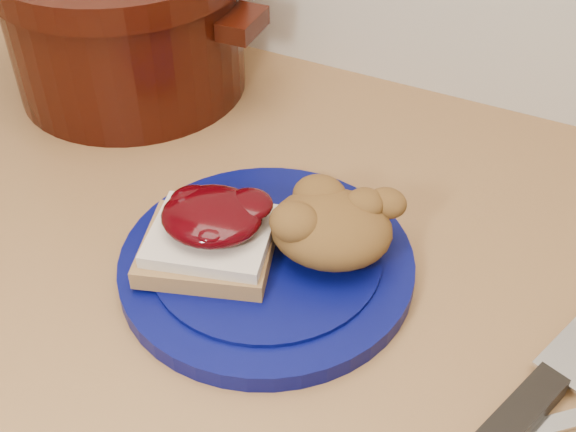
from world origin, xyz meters
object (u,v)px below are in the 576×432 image
at_px(pepper_grinder, 142,21).
at_px(chef_knife, 540,393).
at_px(butter_knife, 565,421).
at_px(plate, 267,264).
at_px(dutch_oven, 126,21).

bearing_deg(pepper_grinder, chef_knife, -26.98).
bearing_deg(chef_knife, butter_knife, -99.08).
bearing_deg(pepper_grinder, plate, -39.56).
xyz_separation_m(chef_knife, pepper_grinder, (-0.52, 0.26, 0.05)).
height_order(plate, chef_knife, chef_knife).
height_order(chef_knife, dutch_oven, dutch_oven).
bearing_deg(pepper_grinder, dutch_oven, -82.44).
xyz_separation_m(chef_knife, dutch_oven, (-0.51, 0.23, 0.07)).
height_order(dutch_oven, pepper_grinder, dutch_oven).
distance_m(chef_knife, pepper_grinder, 0.58).
bearing_deg(chef_knife, pepper_grinder, 82.58).
relative_size(butter_knife, dutch_oven, 0.52).
distance_m(plate, butter_knife, 0.26).
distance_m(plate, chef_knife, 0.23).
distance_m(chef_knife, dutch_oven, 0.57).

